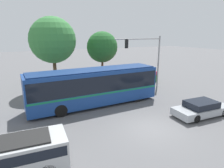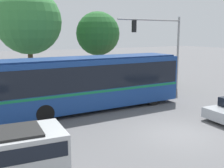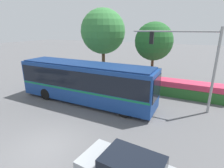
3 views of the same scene
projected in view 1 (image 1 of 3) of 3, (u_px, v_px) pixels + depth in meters
ground_plane at (152, 129)px, 13.12m from camera, size 140.00×140.00×0.00m
city_bus at (95, 85)px, 17.09m from camera, size 11.74×2.65×3.30m
sedan_foreground at (202, 109)px, 15.12m from camera, size 4.84×2.23×1.21m
suv_left_lane at (11, 155)px, 8.63m from camera, size 5.01×2.39×1.71m
traffic_light_pole at (148, 53)px, 21.96m from camera, size 6.06×0.24×6.07m
flowering_hedge at (126, 79)px, 24.55m from camera, size 8.99×1.58×1.41m
street_tree_left at (53, 40)px, 21.00m from camera, size 5.05×5.05×8.15m
street_tree_centre at (102, 47)px, 23.77m from camera, size 3.80×3.80×6.61m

